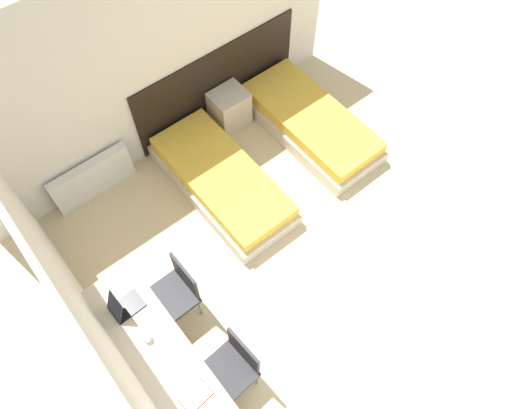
% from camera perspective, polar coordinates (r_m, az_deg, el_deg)
% --- Properties ---
extents(ground_plane, '(20.00, 20.00, 0.00)m').
position_cam_1_polar(ground_plane, '(5.68, 14.54, -17.76)').
color(ground_plane, beige).
extents(wall_back, '(5.08, 0.05, 2.70)m').
position_cam_1_polar(wall_back, '(5.98, -11.28, 15.64)').
color(wall_back, silver).
rests_on(wall_back, ground_plane).
extents(wall_left, '(0.05, 4.94, 2.70)m').
position_cam_1_polar(wall_left, '(4.53, -19.49, -10.66)').
color(wall_left, silver).
rests_on(wall_left, ground_plane).
extents(headboard_panel, '(2.49, 0.03, 1.11)m').
position_cam_1_polar(headboard_panel, '(6.77, -4.41, 13.62)').
color(headboard_panel, black).
rests_on(headboard_panel, ground_plane).
extents(bed_near_window, '(0.90, 2.04, 0.37)m').
position_cam_1_polar(bed_near_window, '(6.25, -3.90, 2.73)').
color(bed_near_window, beige).
rests_on(bed_near_window, ground_plane).
extents(bed_near_door, '(0.90, 2.04, 0.37)m').
position_cam_1_polar(bed_near_door, '(6.83, 6.24, 9.25)').
color(bed_near_door, beige).
rests_on(bed_near_door, ground_plane).
extents(nightstand, '(0.47, 0.41, 0.55)m').
position_cam_1_polar(nightstand, '(6.84, -3.06, 10.90)').
color(nightstand, beige).
rests_on(nightstand, ground_plane).
extents(radiator, '(1.05, 0.12, 0.55)m').
position_cam_1_polar(radiator, '(6.46, -18.17, 2.83)').
color(radiator, silver).
rests_on(radiator, ground_plane).
extents(desk, '(0.55, 1.89, 0.78)m').
position_cam_1_polar(desk, '(5.01, -10.83, -16.59)').
color(desk, beige).
rests_on(desk, ground_plane).
extents(chair_near_laptop, '(0.47, 0.47, 0.89)m').
position_cam_1_polar(chair_near_laptop, '(5.31, -9.19, -9.78)').
color(chair_near_laptop, '#232328').
rests_on(chair_near_laptop, ground_plane).
extents(chair_near_notebook, '(0.50, 0.50, 0.89)m').
position_cam_1_polar(chair_near_notebook, '(5.03, -2.71, -17.99)').
color(chair_near_notebook, '#232328').
rests_on(chair_near_notebook, ground_plane).
extents(laptop, '(0.32, 0.23, 0.31)m').
position_cam_1_polar(laptop, '(4.97, -14.97, -11.22)').
color(laptop, black).
rests_on(laptop, desk).
extents(open_notebook, '(0.28, 0.21, 0.02)m').
position_cam_1_polar(open_notebook, '(4.70, -6.93, -20.93)').
color(open_notebook, '#B21E1E').
rests_on(open_notebook, desk).
extents(mug, '(0.08, 0.08, 0.09)m').
position_cam_1_polar(mug, '(4.85, -12.39, -14.66)').
color(mug, white).
rests_on(mug, desk).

